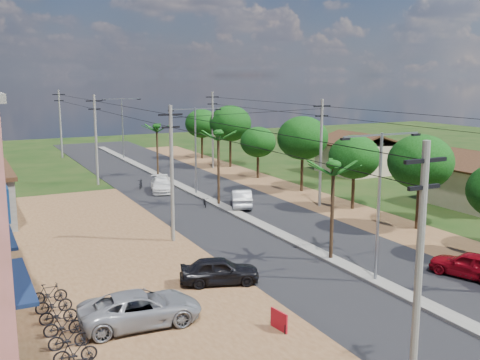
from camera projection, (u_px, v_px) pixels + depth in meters
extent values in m
plane|color=black|center=(375.00, 282.00, 29.91)|extent=(160.00, 160.00, 0.00)
cube|color=black|center=(246.00, 219.00, 43.07)|extent=(12.00, 110.00, 0.04)
cube|color=#605E56|center=(229.00, 210.00, 45.69)|extent=(1.00, 90.00, 0.18)
cube|color=brown|center=(59.00, 279.00, 30.29)|extent=(18.00, 46.00, 0.04)
cube|color=brown|center=(336.00, 207.00, 46.83)|extent=(5.00, 90.00, 0.03)
cube|color=#0D1937|center=(19.00, 281.00, 21.55)|extent=(0.80, 5.40, 0.15)
cube|color=black|center=(13.00, 326.00, 21.72)|extent=(0.10, 3.00, 2.40)
cube|color=navy|center=(3.00, 195.00, 20.78)|extent=(0.12, 4.20, 1.20)
cube|color=#0D1937|center=(4.00, 235.00, 27.69)|extent=(0.80, 5.40, 0.15)
cube|color=black|center=(0.00, 271.00, 27.87)|extent=(0.10, 3.00, 2.40)
cube|color=tan|center=(358.00, 158.00, 63.48)|extent=(7.00, 7.00, 3.30)
cylinder|color=black|center=(418.00, 198.00, 39.93)|extent=(0.28, 0.28, 4.55)
ellipsoid|color=black|center=(421.00, 162.00, 39.45)|extent=(4.60, 4.60, 3.91)
cylinder|color=black|center=(353.00, 185.00, 45.99)|extent=(0.28, 0.28, 4.06)
ellipsoid|color=black|center=(354.00, 157.00, 45.56)|extent=(4.20, 4.20, 3.57)
cylinder|color=black|center=(302.00, 167.00, 53.03)|extent=(0.28, 0.28, 4.76)
ellipsoid|color=black|center=(303.00, 138.00, 52.53)|extent=(4.80, 4.80, 4.08)
cylinder|color=black|center=(258.00, 161.00, 59.98)|extent=(0.28, 0.28, 3.64)
ellipsoid|color=black|center=(258.00, 142.00, 59.60)|extent=(3.80, 3.80, 3.23)
cylinder|color=black|center=(230.00, 147.00, 67.15)|extent=(0.28, 0.28, 4.90)
ellipsoid|color=black|center=(230.00, 123.00, 66.64)|extent=(5.00, 5.00, 4.25)
cylinder|color=black|center=(202.00, 142.00, 74.09)|extent=(0.28, 0.28, 4.34)
ellipsoid|color=black|center=(202.00, 123.00, 73.63)|extent=(4.40, 4.40, 3.74)
cylinder|color=black|center=(332.00, 213.00, 32.89)|extent=(0.22, 0.22, 5.80)
cylinder|color=black|center=(219.00, 170.00, 46.89)|extent=(0.22, 0.22, 6.20)
cylinder|color=black|center=(157.00, 151.00, 61.00)|extent=(0.22, 0.22, 5.50)
cylinder|color=gray|center=(378.00, 209.00, 29.18)|extent=(0.16, 0.16, 8.00)
cube|color=gray|center=(400.00, 134.00, 28.99)|extent=(2.40, 0.08, 0.08)
cube|color=gray|center=(363.00, 136.00, 27.93)|extent=(2.40, 0.08, 0.08)
cube|color=black|center=(416.00, 135.00, 29.50)|extent=(0.50, 0.18, 0.12)
cube|color=black|center=(345.00, 139.00, 27.46)|extent=(0.50, 0.18, 0.12)
cylinder|color=gray|center=(196.00, 152.00, 51.12)|extent=(0.16, 0.16, 8.00)
cube|color=gray|center=(207.00, 109.00, 50.93)|extent=(2.40, 0.08, 0.08)
cube|color=gray|center=(183.00, 109.00, 49.87)|extent=(2.40, 0.08, 0.08)
cube|color=black|center=(218.00, 109.00, 51.44)|extent=(0.50, 0.18, 0.12)
cube|color=black|center=(171.00, 111.00, 49.40)|extent=(0.50, 0.18, 0.12)
cylinder|color=gray|center=(123.00, 129.00, 73.06)|extent=(0.16, 0.16, 8.00)
cube|color=gray|center=(131.00, 99.00, 72.87)|extent=(2.40, 0.08, 0.08)
cube|color=gray|center=(112.00, 99.00, 71.81)|extent=(2.40, 0.08, 0.08)
cube|color=black|center=(139.00, 99.00, 73.38)|extent=(0.50, 0.18, 0.12)
cube|color=black|center=(104.00, 100.00, 71.34)|extent=(0.50, 0.18, 0.12)
cylinder|color=#605E56|center=(418.00, 286.00, 17.21)|extent=(0.24, 0.24, 9.00)
cube|color=black|center=(426.00, 161.00, 16.49)|extent=(1.60, 0.12, 0.12)
cube|color=black|center=(424.00, 187.00, 16.64)|extent=(1.20, 0.12, 0.12)
cylinder|color=#605E56|center=(172.00, 175.00, 36.52)|extent=(0.24, 0.24, 9.00)
cube|color=black|center=(170.00, 115.00, 35.80)|extent=(1.60, 0.12, 0.12)
cube|color=black|center=(171.00, 127.00, 35.95)|extent=(1.20, 0.12, 0.12)
cylinder|color=#605E56|center=(96.00, 140.00, 55.82)|extent=(0.24, 0.24, 9.00)
cube|color=black|center=(94.00, 101.00, 55.11)|extent=(1.60, 0.12, 0.12)
cube|color=black|center=(95.00, 109.00, 55.26)|extent=(1.20, 0.12, 0.12)
cylinder|color=#605E56|center=(60.00, 124.00, 74.26)|extent=(0.24, 0.24, 9.00)
cube|color=black|center=(59.00, 94.00, 73.54)|extent=(1.60, 0.12, 0.12)
cube|color=black|center=(59.00, 101.00, 73.69)|extent=(1.20, 0.12, 0.12)
cylinder|color=#605E56|center=(321.00, 153.00, 46.45)|extent=(0.24, 0.24, 9.00)
cube|color=black|center=(322.00, 106.00, 45.73)|extent=(1.60, 0.12, 0.12)
cube|color=black|center=(322.00, 116.00, 45.88)|extent=(1.20, 0.12, 0.12)
cylinder|color=#605E56|center=(213.00, 131.00, 65.75)|extent=(0.24, 0.24, 9.00)
cube|color=black|center=(212.00, 97.00, 65.04)|extent=(1.60, 0.12, 0.12)
cube|color=black|center=(212.00, 104.00, 65.19)|extent=(1.20, 0.12, 0.12)
imported|color=maroon|center=(469.00, 265.00, 30.44)|extent=(3.05, 4.53, 1.43)
imported|color=gray|center=(241.00, 198.00, 46.91)|extent=(3.23, 4.77, 1.49)
imported|color=silver|center=(161.00, 185.00, 52.96)|extent=(2.92, 4.85, 1.32)
imported|color=gray|center=(141.00, 309.00, 24.67)|extent=(5.52, 2.81, 1.49)
imported|color=black|center=(219.00, 271.00, 29.57)|extent=(4.49, 2.91, 1.42)
imported|color=black|center=(458.00, 270.00, 30.44)|extent=(0.72, 1.86, 0.97)
imported|color=black|center=(205.00, 202.00, 47.01)|extent=(0.94, 1.61, 0.80)
imported|color=black|center=(141.00, 184.00, 54.29)|extent=(1.08, 1.65, 0.97)
cube|color=#A30F1B|center=(279.00, 321.00, 24.18)|extent=(0.23, 1.08, 0.90)
cylinder|color=black|center=(285.00, 330.00, 23.79)|extent=(0.04, 0.04, 0.45)
cylinder|color=black|center=(273.00, 321.00, 24.66)|extent=(0.04, 0.04, 0.45)
imported|color=black|center=(75.00, 352.00, 21.38)|extent=(1.69, 0.56, 1.00)
imported|color=black|center=(69.00, 338.00, 22.52)|extent=(1.69, 0.56, 1.00)
imported|color=black|center=(63.00, 325.00, 23.67)|extent=(1.69, 0.56, 1.00)
imported|color=black|center=(58.00, 313.00, 24.81)|extent=(1.69, 0.56, 1.00)
imported|color=black|center=(54.00, 303.00, 25.95)|extent=(1.69, 0.56, 1.00)
imported|color=black|center=(49.00, 293.00, 27.09)|extent=(1.69, 0.56, 1.00)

